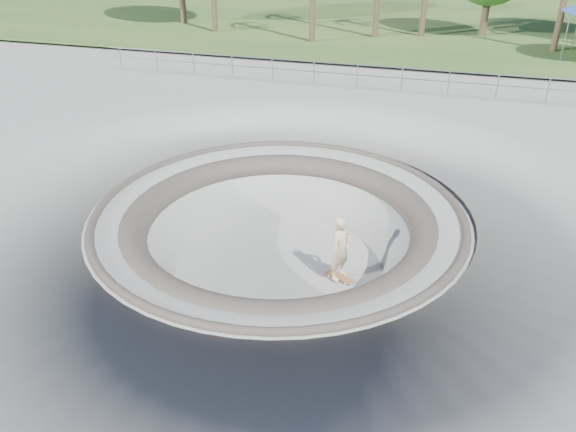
% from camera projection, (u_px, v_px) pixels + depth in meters
% --- Properties ---
extents(ground, '(180.00, 180.00, 0.00)m').
position_uv_depth(ground, '(279.00, 211.00, 15.45)').
color(ground, '#989893').
rests_on(ground, ground).
extents(skate_bowl, '(14.00, 14.00, 4.10)m').
position_uv_depth(skate_bowl, '(279.00, 266.00, 16.33)').
color(skate_bowl, '#989893').
rests_on(skate_bowl, ground).
extents(grass_strip, '(180.00, 36.00, 0.12)m').
position_uv_depth(grass_strip, '(406.00, 10.00, 43.88)').
color(grass_strip, '#294F1F').
rests_on(grass_strip, ground).
extents(distant_hills, '(103.20, 45.00, 28.60)m').
position_uv_depth(distant_hills, '(453.00, 45.00, 65.92)').
color(distant_hills, brown).
rests_on(distant_hills, ground).
extents(safety_railing, '(25.00, 0.06, 1.03)m').
position_uv_depth(safety_railing, '(357.00, 75.00, 25.18)').
color(safety_railing, gray).
rests_on(safety_railing, ground).
extents(skateboard, '(0.89, 0.58, 0.09)m').
position_uv_depth(skateboard, '(339.00, 277.00, 15.86)').
color(skateboard, brown).
rests_on(skateboard, ground).
extents(skater, '(0.70, 0.82, 1.91)m').
position_uv_depth(skater, '(341.00, 248.00, 15.39)').
color(skater, beige).
rests_on(skater, skateboard).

